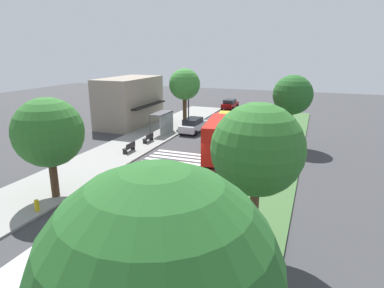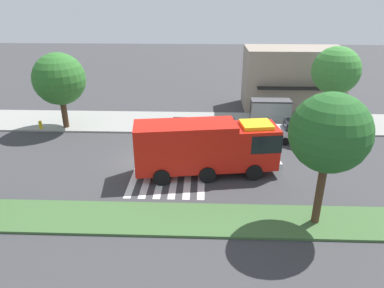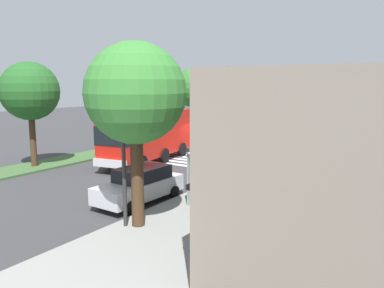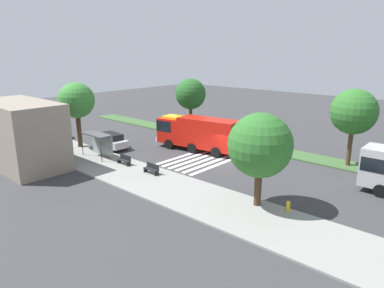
{
  "view_description": "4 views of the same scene",
  "coord_description": "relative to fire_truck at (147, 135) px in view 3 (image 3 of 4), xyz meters",
  "views": [
    {
      "loc": [
        -24.14,
        -9.27,
        9.57
      ],
      "look_at": [
        1.96,
        0.53,
        1.69
      ],
      "focal_mm": 31.07,
      "sensor_mm": 36.0,
      "label": 1
    },
    {
      "loc": [
        4.4,
        -23.03,
        11.68
      ],
      "look_at": [
        3.54,
        0.08,
        1.46
      ],
      "focal_mm": 33.03,
      "sensor_mm": 36.0,
      "label": 2
    },
    {
      "loc": [
        26.58,
        16.42,
        5.83
      ],
      "look_at": [
        2.08,
        0.63,
        1.22
      ],
      "focal_mm": 36.07,
      "sensor_mm": 36.0,
      "label": 3
    },
    {
      "loc": [
        -20.04,
        26.81,
        10.83
      ],
      "look_at": [
        3.59,
        0.39,
        1.3
      ],
      "focal_mm": 32.83,
      "sensor_mm": 36.0,
      "label": 4
    }
  ],
  "objects": [
    {
      "name": "ground_plane",
      "position": [
        -4.8,
        1.55,
        -2.08
      ],
      "size": [
        120.0,
        120.0,
        0.0
      ],
      "primitive_type": "plane",
      "color": "#38383A"
    },
    {
      "name": "sidewalk",
      "position": [
        -4.8,
        9.87,
        -2.01
      ],
      "size": [
        60.0,
        5.59,
        0.14
      ],
      "primitive_type": "cube",
      "color": "gray",
      "rests_on": "ground_plane"
    },
    {
      "name": "median_strip",
      "position": [
        -4.8,
        -5.47,
        -2.01
      ],
      "size": [
        60.0,
        3.0,
        0.14
      ],
      "primitive_type": "cube",
      "color": "#3D6033",
      "rests_on": "ground_plane"
    },
    {
      "name": "crosswalk",
      "position": [
        -2.79,
        1.55,
        -2.07
      ],
      "size": [
        4.95,
        9.94,
        0.01
      ],
      "color": "silver",
      "rests_on": "ground_plane"
    },
    {
      "name": "fire_truck",
      "position": [
        0.0,
        0.0,
        0.0
      ],
      "size": [
        9.93,
        3.85,
        3.71
      ],
      "rotation": [
        0.0,
        0.0,
        0.15
      ],
      "color": "red",
      "rests_on": "ground_plane"
    },
    {
      "name": "parked_car_west",
      "position": [
        -28.82,
        5.87,
        -1.16
      ],
      "size": [
        4.56,
        2.12,
        1.79
      ],
      "rotation": [
        0.0,
        0.0,
        -0.02
      ],
      "color": "navy",
      "rests_on": "ground_plane"
    },
    {
      "name": "parked_car_mid",
      "position": [
        7.72,
        5.87,
        -1.18
      ],
      "size": [
        4.84,
        2.24,
        1.76
      ],
      "rotation": [
        0.0,
        0.0,
        -0.04
      ],
      "color": "silver",
      "rests_on": "ground_plane"
    },
    {
      "name": "transit_bus",
      "position": [
        -23.08,
        -0.94,
        0.02
      ],
      "size": [
        11.79,
        3.03,
        3.53
      ],
      "rotation": [
        0.0,
        0.0,
        3.16
      ],
      "color": "#B2B2B7",
      "rests_on": "ground_plane"
    },
    {
      "name": "bus_stop_shelter",
      "position": [
        5.53,
        8.7,
        -0.19
      ],
      "size": [
        3.5,
        1.4,
        2.46
      ],
      "color": "#4C4C51",
      "rests_on": "sidewalk"
    },
    {
      "name": "bench_near_shelter",
      "position": [
        1.53,
        8.68,
        -1.49
      ],
      "size": [
        1.6,
        0.5,
        0.9
      ],
      "color": "black",
      "rests_on": "sidewalk"
    },
    {
      "name": "bench_west_of_shelter",
      "position": [
        -2.39,
        8.68,
        -1.49
      ],
      "size": [
        1.6,
        0.5,
        0.9
      ],
      "color": "black",
      "rests_on": "sidewalk"
    },
    {
      "name": "street_lamp",
      "position": [
        10.76,
        7.67,
        1.61
      ],
      "size": [
        0.36,
        0.36,
        5.98
      ],
      "color": "#2D2D30",
      "rests_on": "sidewalk"
    },
    {
      "name": "storefront_building",
      "position": [
        8.7,
        15.14,
        1.03
      ],
      "size": [
        9.93,
        5.77,
        6.21
      ],
      "color": "gray",
      "rests_on": "ground_plane"
    },
    {
      "name": "sidewalk_tree_far_west",
      "position": [
        -28.51,
        8.07,
        3.26
      ],
      "size": [
        3.91,
        3.91,
        7.21
      ],
      "color": "#47301E",
      "rests_on": "sidewalk"
    },
    {
      "name": "sidewalk_tree_west",
      "position": [
        -12.92,
        8.07,
        2.44
      ],
      "size": [
        4.48,
        4.48,
        6.64
      ],
      "color": "#47301E",
      "rests_on": "sidewalk"
    },
    {
      "name": "sidewalk_tree_east",
      "position": [
        10.44,
        8.07,
        3.32
      ],
      "size": [
        3.95,
        3.95,
        7.28
      ],
      "color": "#47301E",
      "rests_on": "sidewalk"
    },
    {
      "name": "median_tree_far_west",
      "position": [
        -24.59,
        -5.47,
        3.54
      ],
      "size": [
        4.38,
        4.38,
        7.7
      ],
      "color": "#513823",
      "rests_on": "median_strip"
    },
    {
      "name": "median_tree_west",
      "position": [
        -14.64,
        -5.47,
        3.21
      ],
      "size": [
        4.22,
        4.22,
        7.29
      ],
      "color": "#513823",
      "rests_on": "median_strip"
    },
    {
      "name": "median_tree_center",
      "position": [
        5.66,
        -5.47,
        3.19
      ],
      "size": [
        3.95,
        3.95,
        7.14
      ],
      "color": "#47301E",
      "rests_on": "median_strip"
    },
    {
      "name": "fire_hydrant",
      "position": [
        -15.06,
        7.57,
        -1.59
      ],
      "size": [
        0.28,
        0.28,
        0.7
      ],
      "primitive_type": "cylinder",
      "color": "gold",
      "rests_on": "sidewalk"
    }
  ]
}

